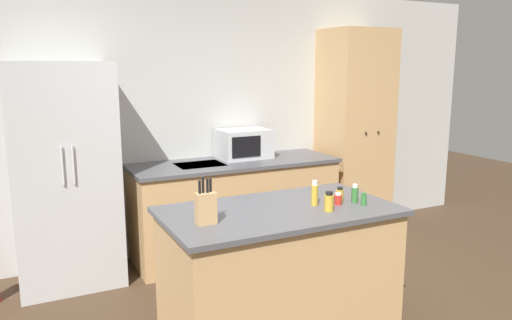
{
  "coord_description": "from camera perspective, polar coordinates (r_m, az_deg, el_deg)",
  "views": [
    {
      "loc": [
        -1.55,
        -2.39,
        1.86
      ],
      "look_at": [
        0.32,
        1.4,
        1.05
      ],
      "focal_mm": 35.0,
      "sensor_mm": 36.0,
      "label": 1
    }
  ],
  "objects": [
    {
      "name": "spice_bottle_pale_salt",
      "position": [
        3.58,
        9.55,
        -3.95
      ],
      "size": [
        0.05,
        0.05,
        0.11
      ],
      "color": "gold",
      "rests_on": "kitchen_island"
    },
    {
      "name": "back_counter",
      "position": [
        4.96,
        -2.42,
        -5.44
      ],
      "size": [
        2.03,
        0.72,
        0.94
      ],
      "color": "tan",
      "rests_on": "ground_plane"
    },
    {
      "name": "microwave",
      "position": [
        5.0,
        -1.42,
        1.89
      ],
      "size": [
        0.5,
        0.39,
        0.29
      ],
      "color": "#B2B5B7",
      "rests_on": "back_counter"
    },
    {
      "name": "wall_back",
      "position": [
        5.0,
        -8.07,
        4.32
      ],
      "size": [
        7.2,
        0.06,
        2.6
      ],
      "color": "#B2B2AD",
      "rests_on": "ground_plane"
    },
    {
      "name": "refrigerator",
      "position": [
        4.48,
        -21.01,
        -1.7
      ],
      "size": [
        0.83,
        0.67,
        1.89
      ],
      "color": "#B7BABC",
      "rests_on": "ground_plane"
    },
    {
      "name": "spice_bottle_tall_dark",
      "position": [
        3.53,
        12.22,
        -4.44
      ],
      "size": [
        0.04,
        0.04,
        0.08
      ],
      "color": "#337033",
      "rests_on": "kitchen_island"
    },
    {
      "name": "knife_block",
      "position": [
        3.05,
        -5.76,
        -5.4
      ],
      "size": [
        0.12,
        0.07,
        0.29
      ],
      "color": "tan",
      "rests_on": "kitchen_island"
    },
    {
      "name": "spice_bottle_short_red",
      "position": [
        3.51,
        9.36,
        -4.43
      ],
      "size": [
        0.05,
        0.05,
        0.08
      ],
      "color": "#B2281E",
      "rests_on": "kitchen_island"
    },
    {
      "name": "kitchen_island",
      "position": [
        3.54,
        2.62,
        -12.58
      ],
      "size": [
        1.58,
        0.87,
        0.91
      ],
      "color": "tan",
      "rests_on": "ground_plane"
    },
    {
      "name": "spice_bottle_orange_cap",
      "position": [
        3.57,
        11.22,
        -3.84
      ],
      "size": [
        0.05,
        0.05,
        0.13
      ],
      "color": "#337033",
      "rests_on": "kitchen_island"
    },
    {
      "name": "spice_bottle_green_herb",
      "position": [
        3.45,
        6.71,
        -3.86
      ],
      "size": [
        0.05,
        0.05,
        0.18
      ],
      "color": "gold",
      "rests_on": "kitchen_island"
    },
    {
      "name": "pantry_cabinet",
      "position": [
        5.59,
        11.15,
        3.01
      ],
      "size": [
        0.68,
        0.61,
        2.23
      ],
      "color": "tan",
      "rests_on": "ground_plane"
    },
    {
      "name": "spice_bottle_amber_oil",
      "position": [
        3.34,
        8.34,
        -4.78
      ],
      "size": [
        0.06,
        0.06,
        0.13
      ],
      "color": "gold",
      "rests_on": "kitchen_island"
    }
  ]
}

